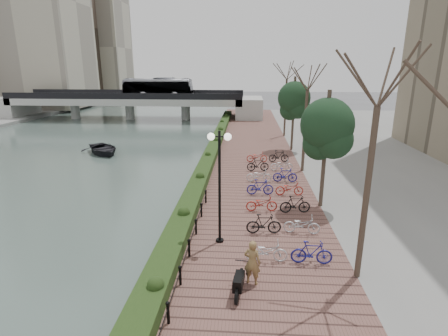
# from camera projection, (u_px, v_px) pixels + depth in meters

# --- Properties ---
(ground) EXTENTS (220.00, 220.00, 0.00)m
(ground) POSITION_uv_depth(u_px,v_px,m) (136.00, 313.00, 12.03)
(ground) COLOR #59595B
(ground) RESTS_ON ground
(river_water) EXTENTS (30.00, 130.00, 0.02)m
(river_water) POSITION_uv_depth(u_px,v_px,m) (70.00, 146.00, 36.92)
(river_water) COLOR #44554E
(river_water) RESTS_ON ground
(promenade) EXTENTS (8.00, 75.00, 0.50)m
(promenade) POSITION_uv_depth(u_px,v_px,m) (250.00, 167.00, 28.47)
(promenade) COLOR brown
(promenade) RESTS_ON ground
(hedge) EXTENTS (1.10, 56.00, 0.60)m
(hedge) POSITION_uv_depth(u_px,v_px,m) (211.00, 153.00, 30.92)
(hedge) COLOR #1D3413
(hedge) RESTS_ON promenade
(chain_fence) EXTENTS (0.10, 14.10, 0.70)m
(chain_fence) POSITION_uv_depth(u_px,v_px,m) (185.00, 261.00, 13.62)
(chain_fence) COLOR black
(chain_fence) RESTS_ON promenade
(lamppost) EXTENTS (1.02, 0.32, 5.10)m
(lamppost) POSITION_uv_depth(u_px,v_px,m) (219.00, 164.00, 14.89)
(lamppost) COLOR black
(lamppost) RESTS_ON promenade
(motorcycle) EXTENTS (0.61, 1.52, 0.93)m
(motorcycle) POSITION_uv_depth(u_px,v_px,m) (239.00, 281.00, 12.19)
(motorcycle) COLOR black
(motorcycle) RESTS_ON promenade
(pedestrian) EXTENTS (0.72, 0.58, 1.72)m
(pedestrian) POSITION_uv_depth(u_px,v_px,m) (252.00, 262.00, 12.61)
(pedestrian) COLOR olive
(pedestrian) RESTS_ON promenade
(bicycle_parking) EXTENTS (2.40, 17.32, 1.00)m
(bicycle_parking) POSITION_uv_depth(u_px,v_px,m) (275.00, 188.00, 21.55)
(bicycle_parking) COLOR silver
(bicycle_parking) RESTS_ON promenade
(street_trees) EXTENTS (3.20, 37.12, 6.80)m
(street_trees) POSITION_uv_depth(u_px,v_px,m) (313.00, 138.00, 22.64)
(street_trees) COLOR #3B3123
(street_trees) RESTS_ON promenade
(bridge) EXTENTS (36.00, 10.77, 6.50)m
(bridge) POSITION_uv_depth(u_px,v_px,m) (135.00, 98.00, 55.07)
(bridge) COLOR #A7A7A2
(bridge) RESTS_ON ground
(boat) EXTENTS (5.64, 5.80, 0.98)m
(boat) POSITION_uv_depth(u_px,v_px,m) (103.00, 149.00, 33.68)
(boat) COLOR black
(boat) RESTS_ON river_water
(far_buildings) EXTENTS (35.00, 38.00, 38.00)m
(far_buildings) POSITION_uv_depth(u_px,v_px,m) (33.00, 27.00, 73.28)
(far_buildings) COLOR #A39C87
(far_buildings) RESTS_ON far_bank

